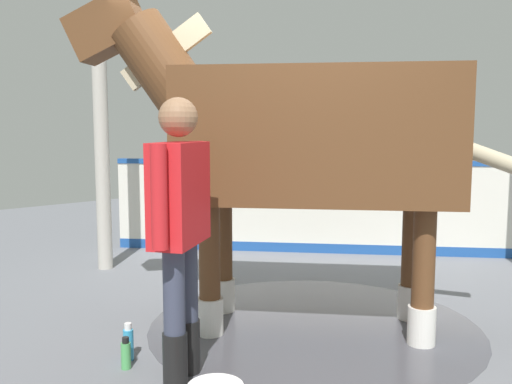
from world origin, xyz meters
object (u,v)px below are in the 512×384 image
bottle_shampoo (128,343)px  bottle_spray (126,354)px  handler (180,220)px  horse (301,138)px

bottle_shampoo → bottle_spray: 0.14m
handler → bottle_spray: 1.00m
handler → bottle_shampoo: 1.02m
horse → bottle_shampoo: horse is taller
bottle_spray → handler: bearing=-155.1°
handler → bottle_spray: bearing=170.8°
horse → bottle_shampoo: 1.92m
handler → bottle_shampoo: bearing=157.0°
handler → bottle_spray: size_ratio=8.24×
horse → handler: 1.32m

